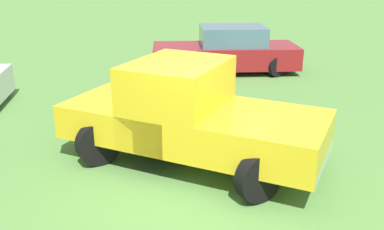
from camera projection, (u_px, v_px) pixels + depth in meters
ground_plane at (204, 188)px, 6.83m from camera, size 80.00×80.00×0.00m
pickup_truck at (186, 112)px, 7.42m from camera, size 4.00×4.80×1.81m
sedan_far at (227, 51)px, 13.74m from camera, size 4.87×3.72×1.46m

